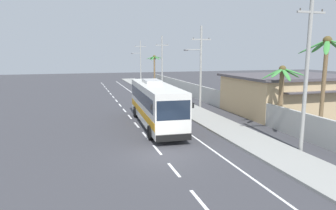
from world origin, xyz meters
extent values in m
plane|color=#3A3A3F|center=(0.00, 0.00, 0.00)|extent=(160.00, 160.00, 0.00)
cube|color=#999993|center=(6.80, 10.00, 0.07)|extent=(3.20, 90.00, 0.14)
cube|color=white|center=(0.00, -5.92, 0.00)|extent=(0.16, 2.00, 0.01)
cube|color=white|center=(0.00, -2.40, 0.00)|extent=(0.16, 2.00, 0.01)
cube|color=white|center=(0.00, 1.12, 0.00)|extent=(0.16, 2.00, 0.01)
cube|color=white|center=(0.00, 4.64, 0.00)|extent=(0.16, 2.00, 0.01)
cube|color=white|center=(0.00, 8.17, 0.00)|extent=(0.16, 2.00, 0.01)
cube|color=white|center=(0.00, 11.69, 0.00)|extent=(0.16, 2.00, 0.01)
cube|color=white|center=(0.00, 15.21, 0.00)|extent=(0.16, 2.00, 0.01)
cube|color=white|center=(0.00, 18.73, 0.00)|extent=(0.16, 2.00, 0.01)
cube|color=white|center=(0.00, 22.25, 0.00)|extent=(0.16, 2.00, 0.01)
cube|color=white|center=(0.00, 25.77, 0.00)|extent=(0.16, 2.00, 0.01)
cube|color=white|center=(0.00, 29.29, 0.00)|extent=(0.16, 2.00, 0.01)
cube|color=white|center=(0.00, 32.81, 0.00)|extent=(0.16, 2.00, 0.01)
cube|color=white|center=(0.00, 36.33, 0.00)|extent=(0.16, 2.00, 0.01)
cube|color=white|center=(0.00, 39.85, 0.00)|extent=(0.16, 2.00, 0.01)
cube|color=white|center=(0.00, 43.37, 0.00)|extent=(0.16, 2.00, 0.01)
cube|color=white|center=(0.00, 46.89, 0.00)|extent=(0.16, 2.00, 0.01)
cube|color=white|center=(3.37, 15.00, 0.00)|extent=(0.14, 70.00, 0.01)
cube|color=#B2B2AD|center=(10.60, 14.00, 0.96)|extent=(0.24, 60.00, 1.93)
cube|color=silver|center=(1.54, 7.67, 1.94)|extent=(3.08, 12.33, 3.11)
cube|color=#192333|center=(1.55, 7.87, 2.49)|extent=(3.06, 11.36, 0.99)
cube|color=#192333|center=(1.24, 1.60, 2.41)|extent=(2.28, 0.21, 1.31)
cube|color=orange|center=(1.54, 7.67, 1.25)|extent=(3.11, 12.09, 0.56)
cube|color=black|center=(1.23, 1.51, 0.59)|extent=(2.43, 0.28, 0.44)
cube|color=#B7B7B7|center=(1.62, 9.20, 3.64)|extent=(1.49, 2.75, 0.28)
cube|color=black|center=(2.66, 1.74, 2.64)|extent=(0.12, 0.09, 0.36)
cube|color=black|center=(-0.17, 1.89, 2.64)|extent=(0.12, 0.09, 0.36)
cylinder|color=black|center=(2.54, 3.34, 0.52)|extent=(0.37, 1.05, 1.04)
cylinder|color=black|center=(0.12, 3.46, 0.52)|extent=(0.37, 1.05, 1.04)
cylinder|color=black|center=(2.94, 11.27, 0.52)|extent=(0.37, 1.05, 1.04)
cylinder|color=black|center=(0.52, 11.39, 0.52)|extent=(0.37, 1.05, 1.04)
cylinder|color=black|center=(3.72, 15.71, 0.30)|extent=(0.14, 0.61, 0.60)
cylinder|color=black|center=(3.81, 17.07, 0.30)|extent=(0.16, 0.61, 0.60)
cube|color=#1947B2|center=(3.76, 16.34, 0.52)|extent=(0.31, 1.11, 0.36)
cube|color=black|center=(3.78, 16.64, 0.72)|extent=(0.28, 0.61, 0.12)
cylinder|color=gray|center=(3.72, 15.83, 0.60)|extent=(0.08, 0.32, 0.67)
cylinder|color=black|center=(3.73, 15.93, 1.04)|extent=(0.56, 0.08, 0.04)
sphere|color=#EAEACC|center=(3.72, 15.81, 0.90)|extent=(0.14, 0.14, 0.14)
cylinder|color=red|center=(3.77, 16.59, 1.06)|extent=(0.32, 0.32, 0.68)
sphere|color=white|center=(3.77, 16.59, 1.53)|extent=(0.26, 0.26, 0.26)
cylinder|color=navy|center=(6.92, 17.14, 0.53)|extent=(0.28, 0.28, 0.78)
cylinder|color=red|center=(6.92, 17.14, 1.23)|extent=(0.36, 0.36, 0.62)
sphere|color=brown|center=(6.92, 17.14, 1.63)|extent=(0.20, 0.20, 0.20)
cylinder|color=#9E9E99|center=(8.70, -1.60, 4.89)|extent=(0.24, 0.24, 9.78)
cube|color=#9E9E99|center=(8.70, -1.60, 8.47)|extent=(1.95, 0.12, 0.12)
cylinder|color=#4C4742|center=(7.92, -1.60, 8.59)|extent=(0.08, 0.08, 0.16)
cylinder|color=#4C4742|center=(9.49, -1.60, 8.59)|extent=(0.08, 0.08, 0.16)
cylinder|color=#9E9E99|center=(8.61, 14.74, 4.53)|extent=(0.24, 0.24, 9.07)
cube|color=#9E9E99|center=(8.61, 14.74, 7.60)|extent=(2.29, 0.12, 0.12)
cylinder|color=#4C4742|center=(7.70, 14.74, 7.72)|extent=(0.08, 0.08, 0.16)
cylinder|color=#4C4742|center=(9.53, 14.74, 7.72)|extent=(0.08, 0.08, 0.16)
cylinder|color=#9E9E99|center=(7.72, 14.74, 6.49)|extent=(1.79, 0.09, 0.09)
cube|color=#4C4C51|center=(6.83, 14.74, 6.43)|extent=(0.44, 0.24, 0.14)
cylinder|color=#9E9E99|center=(8.63, 31.09, 4.44)|extent=(0.24, 0.24, 8.88)
cube|color=#9E9E99|center=(8.63, 31.09, 7.39)|extent=(2.19, 0.12, 0.12)
cylinder|color=#4C4742|center=(7.76, 31.09, 7.51)|extent=(0.08, 0.08, 0.16)
cylinder|color=#4C4742|center=(9.51, 31.09, 7.51)|extent=(0.08, 0.08, 0.16)
cylinder|color=#9E9E99|center=(8.38, 47.43, 4.36)|extent=(0.24, 0.24, 8.72)
cube|color=#9E9E99|center=(8.38, 47.43, 7.54)|extent=(2.54, 0.12, 0.12)
cylinder|color=#4C4742|center=(7.37, 47.43, 7.66)|extent=(0.08, 0.08, 0.16)
cylinder|color=#4C4742|center=(9.40, 47.43, 7.66)|extent=(0.08, 0.08, 0.16)
cylinder|color=#9E9E99|center=(7.47, 47.43, 6.12)|extent=(1.81, 0.09, 0.09)
cube|color=#4C4C51|center=(6.57, 47.43, 6.06)|extent=(0.44, 0.24, 0.14)
cylinder|color=brown|center=(10.84, 3.48, 2.41)|extent=(0.36, 0.36, 4.82)
ellipsoid|color=#3D893D|center=(11.64, 3.47, 4.53)|extent=(1.67, 0.40, 0.88)
ellipsoid|color=#3D893D|center=(11.30, 4.11, 4.48)|extent=(1.24, 1.51, 0.99)
ellipsoid|color=#3D893D|center=(10.71, 4.29, 4.56)|extent=(0.62, 1.72, 0.83)
ellipsoid|color=#3D893D|center=(10.14, 3.83, 4.48)|extent=(1.61, 1.04, 0.98)
ellipsoid|color=#3D893D|center=(10.09, 3.12, 4.60)|extent=(1.70, 1.06, 0.75)
ellipsoid|color=#3D893D|center=(10.63, 2.73, 4.49)|extent=(0.77, 1.66, 0.97)
ellipsoid|color=#3D893D|center=(11.31, 2.77, 4.67)|extent=(1.26, 1.66, 0.62)
sphere|color=brown|center=(10.84, 3.48, 4.87)|extent=(0.56, 0.56, 0.56)
cylinder|color=brown|center=(9.51, 39.76, 2.72)|extent=(0.32, 0.32, 5.44)
ellipsoid|color=#337F33|center=(10.29, 39.66, 5.33)|extent=(1.63, 0.55, 0.54)
ellipsoid|color=#337F33|center=(9.76, 40.45, 5.20)|extent=(0.86, 1.56, 0.78)
ellipsoid|color=#337F33|center=(9.22, 40.45, 5.22)|extent=(0.93, 1.56, 0.75)
ellipsoid|color=#337F33|center=(8.75, 39.79, 5.26)|extent=(1.58, 0.42, 0.67)
ellipsoid|color=#337F33|center=(9.07, 39.18, 5.17)|extent=(1.21, 1.42, 0.83)
ellipsoid|color=#337F33|center=(9.80, 39.06, 5.24)|extent=(0.94, 1.57, 0.71)
sphere|color=brown|center=(9.51, 39.76, 5.49)|extent=(0.56, 0.56, 0.56)
cylinder|color=brown|center=(10.85, -0.78, 3.43)|extent=(0.27, 0.27, 6.85)
ellipsoid|color=#3D893D|center=(11.03, 0.07, 6.54)|extent=(0.72, 1.82, 0.93)
ellipsoid|color=#3D893D|center=(10.20, -0.24, 6.50)|extent=(1.58, 1.38, 1.01)
ellipsoid|color=#3D893D|center=(10.27, -1.37, 6.48)|extent=(1.46, 1.48, 1.06)
sphere|color=brown|center=(10.85, -0.78, 6.90)|extent=(0.56, 0.56, 0.56)
cube|color=tan|center=(15.99, 9.15, 1.83)|extent=(11.05, 8.62, 3.67)
cube|color=#4C474C|center=(15.99, 9.15, 3.79)|extent=(11.71, 9.13, 0.24)
cube|color=#4C474C|center=(15.99, 4.49, 2.75)|extent=(7.74, 0.80, 0.10)
camera|label=1|loc=(-4.62, -16.82, 6.08)|focal=32.27mm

